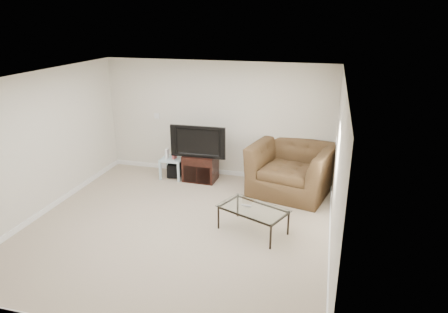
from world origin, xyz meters
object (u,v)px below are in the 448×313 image
(recliner, at_px, (292,161))
(coffee_table, at_px, (253,220))
(television, at_px, (199,140))
(tv_stand, at_px, (200,168))
(side_table, at_px, (173,168))
(subwoofer, at_px, (175,170))

(recliner, height_order, coffee_table, recliner)
(television, bearing_deg, tv_stand, 86.80)
(television, bearing_deg, side_table, 175.94)
(tv_stand, bearing_deg, side_table, -178.29)
(tv_stand, distance_m, television, 0.62)
(television, xyz_separation_m, side_table, (-0.64, 0.03, -0.69))
(side_table, xyz_separation_m, coffee_table, (2.14, -1.86, -0.01))
(television, height_order, coffee_table, television)
(side_table, bearing_deg, recliner, -2.88)
(recliner, relative_size, coffee_table, 1.40)
(television, bearing_deg, coffee_table, -51.95)
(recliner, bearing_deg, subwoofer, -170.03)
(television, relative_size, side_table, 2.34)
(television, relative_size, recliner, 0.71)
(tv_stand, height_order, recliner, recliner)
(side_table, relative_size, recliner, 0.31)
(television, distance_m, coffee_table, 2.47)
(side_table, height_order, subwoofer, side_table)
(subwoofer, bearing_deg, tv_stand, -1.76)
(side_table, xyz_separation_m, subwoofer, (0.03, 0.02, -0.07))
(side_table, relative_size, coffee_table, 0.43)
(recliner, bearing_deg, television, -169.68)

